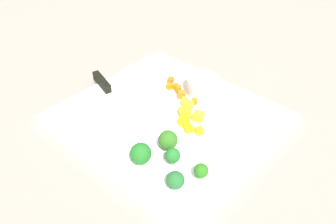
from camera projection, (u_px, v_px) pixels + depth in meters
ground_plane at (168, 120)px, 0.69m from camera, size 4.00×4.00×0.00m
cutting_board at (168, 118)px, 0.69m from camera, size 0.40×0.37×0.01m
prep_bowl at (204, 86)px, 0.74m from camera, size 0.07×0.07×0.04m
chef_knife at (113, 96)px, 0.73m from camera, size 0.30×0.10×0.02m
carrot_dice_0 at (171, 80)px, 0.78m from camera, size 0.02×0.02×0.01m
carrot_dice_1 at (190, 80)px, 0.78m from camera, size 0.01×0.02×0.01m
carrot_dice_2 at (195, 102)px, 0.71m from camera, size 0.02×0.02×0.01m
carrot_dice_3 at (178, 89)px, 0.75m from camera, size 0.02×0.02×0.01m
carrot_dice_4 at (182, 95)px, 0.73m from camera, size 0.02×0.02×0.02m
carrot_dice_5 at (170, 87)px, 0.76m from camera, size 0.01×0.01×0.01m
carrot_dice_6 at (176, 86)px, 0.76m from camera, size 0.02×0.02×0.01m
pepper_dice_0 at (200, 130)px, 0.64m from camera, size 0.02×0.02×0.01m
pepper_dice_1 at (184, 113)px, 0.68m from camera, size 0.03×0.03×0.02m
pepper_dice_2 at (186, 102)px, 0.71m from camera, size 0.02×0.02×0.01m
pepper_dice_3 at (188, 128)px, 0.64m from camera, size 0.02×0.02×0.01m
pepper_dice_4 at (198, 116)px, 0.67m from camera, size 0.03×0.02×0.02m
pepper_dice_5 at (189, 106)px, 0.70m from camera, size 0.02×0.02×0.02m
pepper_dice_6 at (185, 121)px, 0.66m from camera, size 0.02×0.02×0.02m
broccoli_floret_0 at (175, 180)px, 0.53m from camera, size 0.03×0.03×0.03m
broccoli_floret_1 at (168, 140)px, 0.60m from camera, size 0.04×0.04×0.04m
broccoli_floret_2 at (141, 154)px, 0.57m from camera, size 0.04×0.04×0.04m
broccoli_floret_3 at (201, 171)px, 0.54m from camera, size 0.02×0.02×0.03m
broccoli_floret_4 at (173, 156)px, 0.57m from camera, size 0.03×0.03×0.03m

